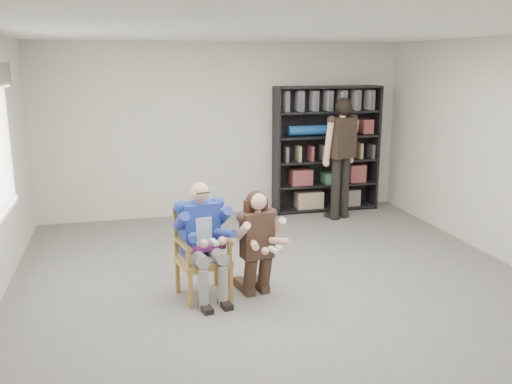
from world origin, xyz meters
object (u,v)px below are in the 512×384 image
object	(u,v)px
seated_man	(203,241)
kneeling_woman	(258,245)
armchair	(203,254)
bookshelf	(326,149)
standing_man	(341,160)

from	to	relation	value
seated_man	kneeling_woman	distance (m)	0.59
armchair	bookshelf	xyz separation A→B (m)	(2.57, 3.02, 0.56)
bookshelf	armchair	bearing A→B (deg)	-130.40
seated_man	kneeling_woman	world-z (taller)	seated_man
seated_man	kneeling_woman	bearing A→B (deg)	-23.22
seated_man	bookshelf	bearing A→B (deg)	38.07
armchair	bookshelf	world-z (taller)	bookshelf
kneeling_woman	standing_man	size ratio (longest dim) A/B	0.61
seated_man	bookshelf	size ratio (longest dim) A/B	0.61
seated_man	standing_man	xyz separation A→B (m)	(2.60, 2.46, 0.33)
seated_man	bookshelf	world-z (taller)	bookshelf
seated_man	bookshelf	distance (m)	3.99
armchair	standing_man	bearing A→B (deg)	31.82
seated_man	standing_man	distance (m)	3.59
kneeling_woman	standing_man	distance (m)	3.30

